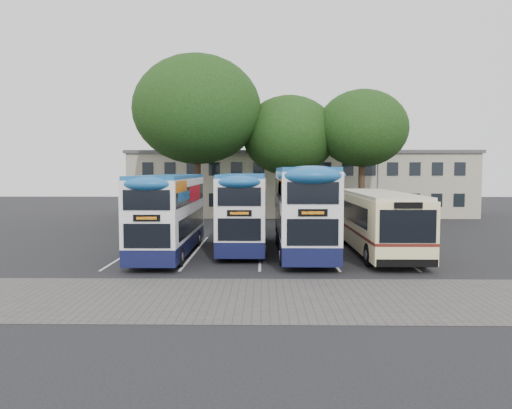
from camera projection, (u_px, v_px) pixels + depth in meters
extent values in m
plane|color=black|center=(344.00, 270.00, 22.10)|extent=(120.00, 120.00, 0.00)
cube|color=#595654|center=(310.00, 298.00, 17.14)|extent=(40.00, 6.00, 0.01)
cube|color=silver|center=(132.00, 251.00, 27.24)|extent=(0.12, 11.00, 0.01)
cube|color=silver|center=(196.00, 251.00, 27.19)|extent=(0.12, 11.00, 0.01)
cube|color=silver|center=(260.00, 251.00, 27.14)|extent=(0.12, 11.00, 0.01)
cube|color=silver|center=(325.00, 251.00, 27.09)|extent=(0.12, 11.00, 0.01)
cube|color=silver|center=(389.00, 251.00, 27.04)|extent=(0.12, 11.00, 0.01)
cube|color=#ADA98C|center=(300.00, 184.00, 48.82)|extent=(32.00, 8.00, 6.00)
cube|color=#4C4C4F|center=(300.00, 153.00, 48.61)|extent=(32.40, 8.40, 0.30)
cube|color=black|center=(303.00, 200.00, 44.90)|extent=(30.00, 0.06, 1.20)
cube|color=black|center=(303.00, 169.00, 44.71)|extent=(30.00, 0.06, 1.20)
cylinder|color=gray|center=(378.00, 169.00, 41.65)|extent=(0.14, 0.14, 9.00)
cube|color=gray|center=(379.00, 115.00, 41.34)|extent=(0.12, 0.80, 0.12)
cube|color=gray|center=(380.00, 115.00, 40.94)|extent=(0.25, 0.50, 0.12)
cylinder|color=black|center=(198.00, 184.00, 38.55)|extent=(0.50, 0.50, 6.64)
ellipsoid|color=black|center=(197.00, 110.00, 38.15)|extent=(9.81, 9.81, 8.34)
cylinder|color=black|center=(289.00, 192.00, 39.95)|extent=(0.50, 0.50, 5.25)
ellipsoid|color=black|center=(289.00, 135.00, 39.63)|extent=(7.45, 7.45, 6.34)
cylinder|color=black|center=(361.00, 191.00, 38.72)|extent=(0.50, 0.50, 5.60)
ellipsoid|color=black|center=(362.00, 128.00, 38.38)|extent=(6.99, 6.99, 5.94)
cube|color=#10133B|center=(170.00, 242.00, 25.94)|extent=(2.36, 9.92, 0.76)
cube|color=white|center=(169.00, 207.00, 25.82)|extent=(2.36, 9.92, 2.93)
cube|color=#1A5A9F|center=(169.00, 178.00, 25.71)|extent=(2.31, 9.72, 0.28)
cube|color=black|center=(170.00, 222.00, 26.15)|extent=(2.40, 8.79, 0.94)
cube|color=black|center=(169.00, 194.00, 25.77)|extent=(2.40, 9.35, 0.85)
cube|color=orange|center=(182.00, 186.00, 22.47)|extent=(0.02, 3.02, 0.52)
cube|color=black|center=(147.00, 218.00, 20.84)|extent=(1.13, 0.06, 0.28)
cylinder|color=black|center=(161.00, 238.00, 28.85)|extent=(0.28, 0.94, 0.94)
cylinder|color=black|center=(197.00, 238.00, 28.82)|extent=(0.28, 0.94, 0.94)
cylinder|color=black|center=(133.00, 257.00, 22.72)|extent=(0.28, 0.94, 0.94)
cylinder|color=black|center=(180.00, 257.00, 22.69)|extent=(0.28, 0.94, 0.94)
cube|color=red|center=(195.00, 193.00, 26.93)|extent=(0.02, 3.78, 0.80)
cube|color=#10133B|center=(244.00, 236.00, 28.12)|extent=(2.38, 10.00, 0.76)
cube|color=white|center=(244.00, 204.00, 27.99)|extent=(2.38, 10.00, 2.95)
cube|color=#1A5A9F|center=(244.00, 177.00, 27.88)|extent=(2.33, 9.80, 0.29)
cube|color=black|center=(244.00, 218.00, 28.33)|extent=(2.42, 8.86, 0.95)
cube|color=black|center=(244.00, 192.00, 27.94)|extent=(2.42, 9.43, 0.86)
cube|color=orange|center=(265.00, 184.00, 24.61)|extent=(0.02, 3.05, 0.52)
cube|color=black|center=(239.00, 213.00, 22.98)|extent=(1.14, 0.06, 0.29)
cylinder|color=black|center=(228.00, 233.00, 31.05)|extent=(0.29, 0.95, 0.95)
cylinder|color=black|center=(263.00, 233.00, 31.02)|extent=(0.29, 0.95, 0.95)
cylinder|color=black|center=(220.00, 249.00, 24.87)|extent=(0.29, 0.95, 0.95)
cylinder|color=black|center=(263.00, 249.00, 24.84)|extent=(0.29, 0.95, 0.95)
cube|color=#10133B|center=(302.00, 240.00, 26.41)|extent=(2.58, 10.84, 0.83)
cube|color=white|center=(303.00, 202.00, 26.27)|extent=(2.58, 10.84, 3.20)
cube|color=#1A5A9F|center=(303.00, 171.00, 26.16)|extent=(2.53, 10.62, 0.31)
cube|color=black|center=(302.00, 218.00, 26.64)|extent=(2.62, 9.60, 1.03)
cube|color=black|center=(303.00, 188.00, 26.22)|extent=(2.62, 10.22, 0.93)
cube|color=orange|center=(338.00, 179.00, 22.61)|extent=(0.02, 3.30, 0.57)
cube|color=black|center=(313.00, 213.00, 20.84)|extent=(1.24, 0.06, 0.31)
cylinder|color=black|center=(278.00, 236.00, 29.58)|extent=(0.31, 1.03, 1.03)
cylinder|color=black|center=(318.00, 236.00, 29.55)|extent=(0.31, 1.03, 1.03)
cylinder|color=black|center=(283.00, 255.00, 22.89)|extent=(0.31, 1.03, 1.03)
cylinder|color=black|center=(334.00, 255.00, 22.86)|extent=(0.31, 1.03, 1.03)
cube|color=#FAE9A6|center=(378.00, 221.00, 26.36)|extent=(2.70, 10.80, 2.75)
cube|color=beige|center=(379.00, 194.00, 26.26)|extent=(2.59, 10.37, 0.22)
cube|color=black|center=(376.00, 212.00, 26.86)|extent=(2.74, 8.64, 0.97)
cube|color=maroon|center=(378.00, 230.00, 26.39)|extent=(2.73, 10.82, 0.13)
cube|color=black|center=(408.00, 226.00, 20.92)|extent=(2.38, 0.06, 1.40)
cylinder|color=black|center=(369.00, 255.00, 22.79)|extent=(0.32, 1.08, 1.08)
cylinder|color=black|center=(423.00, 255.00, 22.76)|extent=(0.32, 1.08, 1.08)
cylinder|color=black|center=(345.00, 235.00, 29.68)|extent=(0.32, 1.08, 1.08)
cylinder|color=black|center=(386.00, 235.00, 29.65)|extent=(0.32, 1.08, 1.08)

